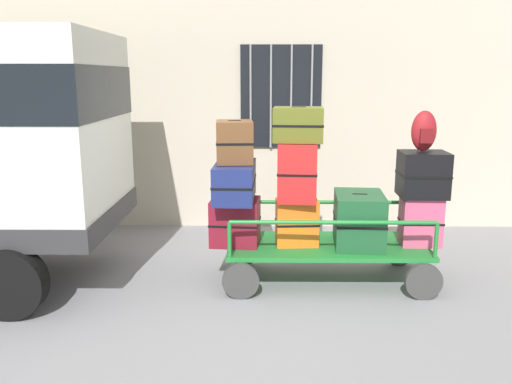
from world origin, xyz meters
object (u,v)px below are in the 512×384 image
Objects in this scene: suitcase_midleft_bottom at (297,222)px; suitcase_left_middle at (235,181)px; suitcase_left_top at (235,142)px; suitcase_midleft_top at (298,124)px; suitcase_midleft_middle at (297,171)px; suitcase_left_bottom at (235,222)px; suitcase_center_bottom at (359,220)px; backpack at (424,131)px; luggage_cart at (327,251)px; suitcase_midright_bottom at (421,221)px; suitcase_midright_middle at (423,174)px.

suitcase_left_middle is at bearing 179.75° from suitcase_midleft_bottom.
suitcase_midleft_top is at bearing 0.70° from suitcase_left_top.
suitcase_midleft_middle is at bearing 3.04° from suitcase_left_middle.
suitcase_left_bottom is at bearing 177.96° from suitcase_midleft_bottom.
backpack reaches higher than suitcase_center_bottom.
suitcase_left_middle is at bearing -177.18° from suitcase_midleft_top.
suitcase_left_bottom is (-1.04, 0.01, 0.34)m from luggage_cart.
backpack is at bearing 1.96° from suitcase_midleft_bottom.
suitcase_midright_bottom reaches higher than luggage_cart.
luggage_cart is at bearing -0.34° from suitcase_left_bottom.
suitcase_midleft_middle is at bearing 176.49° from luggage_cart.
luggage_cart is at bearing -178.42° from backpack.
suitcase_midleft_bottom is (0.69, -0.00, -0.47)m from suitcase_left_middle.
suitcase_left_bottom is 2.07m from suitcase_midright_bottom.
suitcase_midleft_middle is 0.51m from suitcase_midleft_top.
suitcase_midright_middle is (2.07, 0.03, 0.08)m from suitcase_left_middle.
suitcase_center_bottom is at bearing -3.64° from suitcase_midleft_middle.
luggage_cart is at bearing 179.10° from suitcase_midright_bottom.
suitcase_center_bottom is 1.38× the size of suitcase_midright_bottom.
backpack reaches higher than suitcase_midright_middle.
suitcase_midright_middle is at bearing -0.14° from suitcase_midleft_top.
suitcase_left_top is at bearing 179.27° from suitcase_midright_bottom.
suitcase_left_top is at bearing 90.00° from suitcase_left_middle.
suitcase_midright_middle is (0.69, 0.04, 0.51)m from suitcase_center_bottom.
backpack is (1.37, 0.01, 0.44)m from suitcase_midleft_middle.
luggage_cart is at bearing -3.06° from suitcase_midleft_top.
luggage_cart is 1.70m from backpack.
suitcase_midleft_middle reaches higher than suitcase_center_bottom.
suitcase_center_bottom is 1.44× the size of suitcase_midright_middle.
luggage_cart is at bearing 3.08° from suitcase_midleft_bottom.
luggage_cart is 0.98m from suitcase_midleft_middle.
suitcase_left_top is at bearing 90.00° from suitcase_left_bottom.
suitcase_midright_bottom is at bearing -0.62° from suitcase_left_bottom.
suitcase_left_bottom is 0.47m from suitcase_left_middle.
suitcase_left_middle is (-1.04, -0.02, 0.80)m from luggage_cart.
suitcase_midright_middle is at bearing 0.85° from suitcase_left_middle.
suitcase_midright_bottom is at bearing -1.55° from suitcase_midleft_middle.
luggage_cart is 1.09m from suitcase_left_bottom.
suitcase_left_middle is at bearing -90.00° from suitcase_left_top.
luggage_cart is 2.67× the size of suitcase_left_middle.
suitcase_left_bottom is 1.38m from suitcase_center_bottom.
suitcase_left_bottom is 1.05× the size of suitcase_midright_bottom.
suitcase_left_bottom is 0.76× the size of suitcase_center_bottom.
suitcase_midleft_bottom is (0.69, -0.02, -0.00)m from suitcase_left_bottom.
suitcase_midleft_top reaches higher than suitcase_left_top.
suitcase_midleft_top reaches higher than suitcase_midright_middle.
suitcase_midright_middle is at bearing 0.14° from suitcase_left_top.
suitcase_left_top is 1.63m from suitcase_center_bottom.
suitcase_center_bottom reaches higher than suitcase_left_bottom.
suitcase_left_middle is 2.12m from suitcase_midright_bottom.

